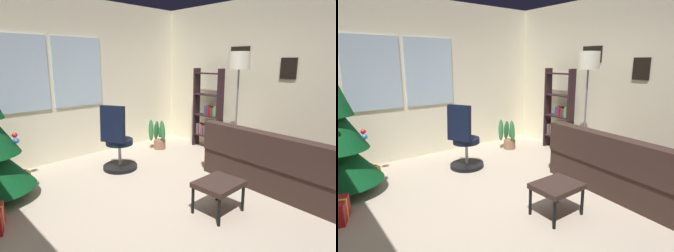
# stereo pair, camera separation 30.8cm
# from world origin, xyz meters

# --- Properties ---
(ground_plane) EXTENTS (4.90, 5.20, 0.10)m
(ground_plane) POSITION_xyz_m (0.00, 0.00, -0.05)
(ground_plane) COLOR #BDAC95
(wall_back_with_windows) EXTENTS (4.90, 0.12, 2.83)m
(wall_back_with_windows) POSITION_xyz_m (-0.02, 2.65, 1.42)
(wall_back_with_windows) COLOR #F0E7C4
(wall_back_with_windows) RESTS_ON ground_plane
(wall_right_with_frames) EXTENTS (0.12, 5.20, 2.83)m
(wall_right_with_frames) POSITION_xyz_m (2.50, 0.00, 1.42)
(wall_right_with_frames) COLOR #F0E7C4
(wall_right_with_frames) RESTS_ON ground_plane
(couch) EXTENTS (1.71, 2.22, 0.83)m
(couch) POSITION_xyz_m (1.61, -0.67, 0.28)
(couch) COLOR #35241E
(couch) RESTS_ON ground_plane
(footstool) EXTENTS (0.53, 0.44, 0.39)m
(footstool) POSITION_xyz_m (0.27, -0.42, 0.34)
(footstool) COLOR #35241E
(footstool) RESTS_ON ground_plane
(holiday_tree) EXTENTS (1.03, 1.03, 2.08)m
(holiday_tree) POSITION_xyz_m (-1.56, 1.75, 0.71)
(holiday_tree) COLOR #4C331E
(holiday_tree) RESTS_ON ground_plane
(gift_box_green) EXTENTS (0.32, 0.28, 0.16)m
(gift_box_green) POSITION_xyz_m (-1.23, 2.31, 0.08)
(gift_box_green) COLOR #1E722D
(gift_box_green) RESTS_ON ground_plane
(gift_box_gold) EXTENTS (0.32, 0.29, 0.16)m
(gift_box_gold) POSITION_xyz_m (-1.16, 2.12, 0.08)
(gift_box_gold) COLOR gold
(gift_box_gold) RESTS_ON ground_plane
(office_chair) EXTENTS (0.59, 0.57, 1.09)m
(office_chair) POSITION_xyz_m (0.19, 1.53, 0.42)
(office_chair) COLOR black
(office_chair) RESTS_ON ground_plane
(bookshelf) EXTENTS (0.18, 0.64, 1.61)m
(bookshelf) POSITION_xyz_m (2.23, 1.31, 0.71)
(bookshelf) COLOR black
(bookshelf) RESTS_ON ground_plane
(floor_lamp) EXTENTS (0.34, 0.34, 1.90)m
(floor_lamp) POSITION_xyz_m (1.80, 0.38, 1.61)
(floor_lamp) COLOR slate
(floor_lamp) RESTS_ON ground_plane
(potted_plant) EXTENTS (0.49, 0.38, 0.62)m
(potted_plant) POSITION_xyz_m (1.45, 1.95, 0.26)
(potted_plant) COLOR #906148
(potted_plant) RESTS_ON ground_plane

